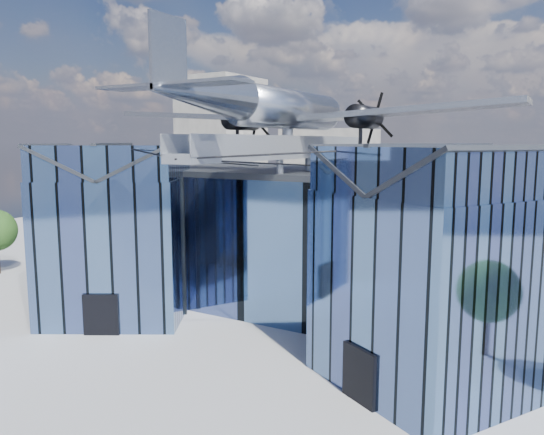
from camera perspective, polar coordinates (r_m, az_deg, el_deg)
The scene contains 4 objects.
ground_plane at distance 33.42m, azimuth -1.78°, elevation -12.74°, with size 120.00×120.00×0.00m, color #939397.
museum at distance 36.83m, azimuth 3.01°, elevation -1.83°, with size 32.88×24.50×17.60m.
bg_towers at distance 78.40m, azimuth 19.35°, elevation 6.30°, with size 77.00×24.50×26.00m.
tree_side_w at distance 51.09m, azimuth -14.64°, elevation -1.36°, with size 4.61×4.61×5.49m.
Camera 1 is at (16.68, -26.39, 11.91)m, focal length 35.00 mm.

